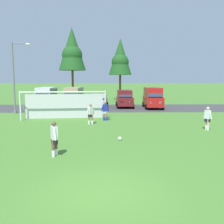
# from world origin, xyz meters

# --- Properties ---
(ground_plane) EXTENTS (400.00, 400.00, 0.00)m
(ground_plane) POSITION_xyz_m (0.00, 15.00, 0.00)
(ground_plane) COLOR #477A2D
(parking_lot_strip) EXTENTS (52.00, 8.40, 0.01)m
(parking_lot_strip) POSITION_xyz_m (0.00, 23.25, 0.00)
(parking_lot_strip) COLOR #3D3D3F
(parking_lot_strip) RESTS_ON ground
(soccer_ball) EXTENTS (0.22, 0.22, 0.22)m
(soccer_ball) POSITION_xyz_m (0.94, 6.77, 0.11)
(soccer_ball) COLOR white
(soccer_ball) RESTS_ON ground
(soccer_goal) EXTENTS (7.54, 2.50, 2.57)m
(soccer_goal) POSITION_xyz_m (-3.66, 15.02, 1.29)
(soccer_goal) COLOR white
(soccer_goal) RESTS_ON ground
(player_striker_near) EXTENTS (0.39, 0.72, 1.64)m
(player_striker_near) POSITION_xyz_m (-2.25, 3.84, 0.82)
(player_striker_near) COLOR brown
(player_striker_near) RESTS_ON ground
(player_midfield_center) EXTENTS (0.45, 0.68, 1.64)m
(player_midfield_center) POSITION_xyz_m (7.24, 9.66, 0.82)
(player_midfield_center) COLOR beige
(player_midfield_center) RESTS_ON ground
(player_defender_far) EXTENTS (0.74, 0.37, 1.64)m
(player_defender_far) POSITION_xyz_m (0.04, 13.85, 0.82)
(player_defender_far) COLOR #936B4C
(player_defender_far) RESTS_ON ground
(player_winger_left) EXTENTS (0.63, 0.53, 1.64)m
(player_winger_left) POSITION_xyz_m (-1.10, 12.04, 0.82)
(player_winger_left) COLOR #936B4C
(player_winger_left) RESTS_ON ground
(parked_car_slot_far_left) EXTENTS (2.31, 4.86, 2.52)m
(parked_car_slot_far_left) POSITION_xyz_m (-7.40, 24.19, 1.34)
(parked_car_slot_far_left) COLOR silver
(parked_car_slot_far_left) RESTS_ON ground
(parked_car_slot_left) EXTENTS (2.46, 4.93, 2.52)m
(parked_car_slot_left) POSITION_xyz_m (-4.02, 24.45, 1.34)
(parked_car_slot_left) COLOR tan
(parked_car_slot_left) RESTS_ON ground
(parked_car_slot_center_left) EXTENTS (2.27, 4.32, 1.72)m
(parked_car_slot_center_left) POSITION_xyz_m (-0.76, 22.91, 0.88)
(parked_car_slot_center_left) COLOR #B2B2BC
(parked_car_slot_center_left) RESTS_ON ground
(parked_car_slot_center) EXTENTS (2.15, 4.61, 2.16)m
(parked_car_slot_center) POSITION_xyz_m (2.44, 24.16, 1.11)
(parked_car_slot_center) COLOR maroon
(parked_car_slot_center) RESTS_ON ground
(parked_car_slot_center_right) EXTENTS (2.33, 4.87, 2.52)m
(parked_car_slot_center_right) POSITION_xyz_m (5.84, 23.04, 1.34)
(parked_car_slot_center_right) COLOR red
(parked_car_slot_center_right) RESTS_ON ground
(tree_left_edge) EXTENTS (4.51, 4.51, 12.02)m
(tree_left_edge) POSITION_xyz_m (-5.55, 34.93, 8.27)
(tree_left_edge) COLOR brown
(tree_left_edge) RESTS_ON ground
(tree_mid_left) EXTENTS (3.84, 3.84, 10.23)m
(tree_mid_left) POSITION_xyz_m (2.43, 34.82, 7.03)
(tree_mid_left) COLOR brown
(tree_mid_left) RESTS_ON ground
(street_lamp) EXTENTS (2.00, 0.32, 7.22)m
(street_lamp) POSITION_xyz_m (-9.20, 18.55, 3.75)
(street_lamp) COLOR slate
(street_lamp) RESTS_ON ground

